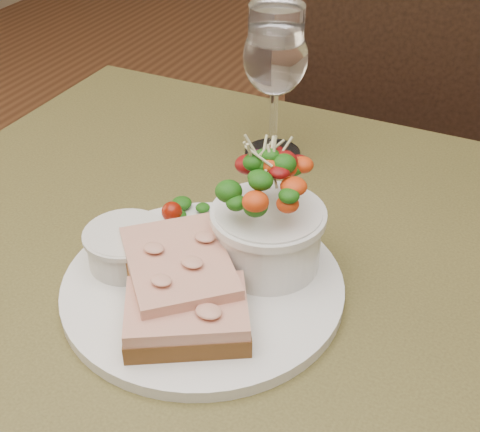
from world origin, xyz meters
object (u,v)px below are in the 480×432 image
at_px(dinner_plate, 203,286).
at_px(ramekin, 126,246).
at_px(cafe_table, 214,357).
at_px(salad_bowl, 268,212).
at_px(wine_glass, 275,62).
at_px(chair_far, 397,248).
at_px(sandwich_back, 179,271).
at_px(sandwich_front, 187,316).

xyz_separation_m(dinner_plate, ramekin, (-0.08, -0.01, 0.03)).
xyz_separation_m(cafe_table, dinner_plate, (-0.00, -0.01, 0.11)).
bearing_deg(cafe_table, dinner_plate, -101.12).
relative_size(dinner_plate, salad_bowl, 2.08).
distance_m(ramekin, salad_bowl, 0.14).
relative_size(salad_bowl, wine_glass, 0.73).
distance_m(chair_far, sandwich_back, 0.91).
bearing_deg(salad_bowl, cafe_table, -136.16).
relative_size(sandwich_front, ramekin, 1.74).
xyz_separation_m(sandwich_back, ramekin, (-0.07, 0.02, -0.00)).
height_order(chair_far, salad_bowl, chair_far).
distance_m(ramekin, wine_glass, 0.29).
distance_m(cafe_table, chair_far, 0.82).
height_order(chair_far, wine_glass, wine_glass).
bearing_deg(dinner_plate, cafe_table, 78.88).
xyz_separation_m(cafe_table, salad_bowl, (0.04, 0.04, 0.17)).
distance_m(dinner_plate, wine_glass, 0.29).
relative_size(sandwich_front, salad_bowl, 1.02).
distance_m(chair_far, salad_bowl, 0.87).
bearing_deg(sandwich_back, chair_far, 132.92).
xyz_separation_m(cafe_table, chair_far, (0.05, 0.73, -0.36)).
relative_size(cafe_table, ramekin, 10.79).
relative_size(cafe_table, wine_glass, 4.57).
xyz_separation_m(sandwich_front, sandwich_back, (-0.03, 0.04, 0.01)).
distance_m(cafe_table, salad_bowl, 0.18).
bearing_deg(sandwich_back, ramekin, -145.74).
height_order(sandwich_back, salad_bowl, salad_bowl).
distance_m(sandwich_front, wine_glass, 0.34).
xyz_separation_m(cafe_table, ramekin, (-0.08, -0.02, 0.13)).
height_order(cafe_table, ramekin, ramekin).
height_order(dinner_plate, salad_bowl, salad_bowl).
height_order(sandwich_front, wine_glass, wine_glass).
bearing_deg(salad_bowl, chair_far, 89.30).
bearing_deg(cafe_table, sandwich_front, -78.48).
distance_m(sandwich_front, sandwich_back, 0.05).
xyz_separation_m(chair_far, dinner_plate, (-0.05, -0.75, 0.46)).
distance_m(cafe_table, dinner_plate, 0.11).
bearing_deg(cafe_table, salad_bowl, 43.84).
height_order(dinner_plate, ramekin, ramekin).
distance_m(sandwich_front, ramekin, 0.11).
bearing_deg(cafe_table, wine_glass, 100.41).
bearing_deg(salad_bowl, wine_glass, 112.04).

